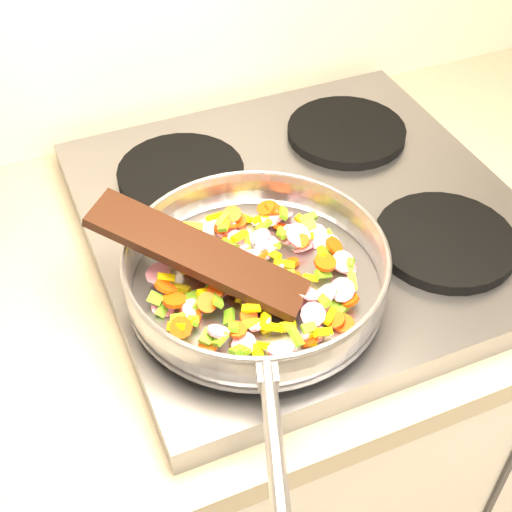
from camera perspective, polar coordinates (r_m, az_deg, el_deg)
name	(u,v)px	position (r m, az deg, el deg)	size (l,w,h in m)	color
cooktop	(305,220)	(1.03, 3.95, 2.89)	(0.60, 0.60, 0.04)	#939399
grate_fl	(254,301)	(0.88, -0.20, -3.61)	(0.19, 0.19, 0.02)	black
grate_fr	(445,241)	(0.99, 14.89, 1.19)	(0.19, 0.19, 0.02)	black
grate_bl	(181,173)	(1.08, -6.03, 6.60)	(0.19, 0.19, 0.02)	black
grate_br	(346,132)	(1.17, 7.24, 9.84)	(0.19, 0.19, 0.02)	black
saute_pan	(256,270)	(0.86, 0.01, -1.09)	(0.36, 0.52, 0.06)	#9E9EA5
vegetable_heap	(254,274)	(0.87, -0.19, -1.46)	(0.27, 0.27, 0.05)	#DA1547
wooden_spatula	(198,254)	(0.85, -4.68, 0.17)	(0.27, 0.06, 0.01)	black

